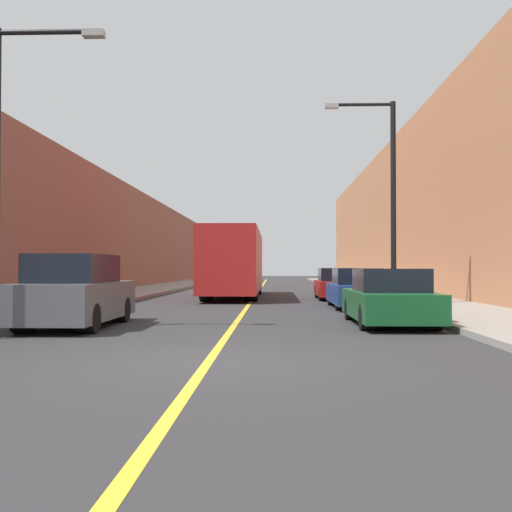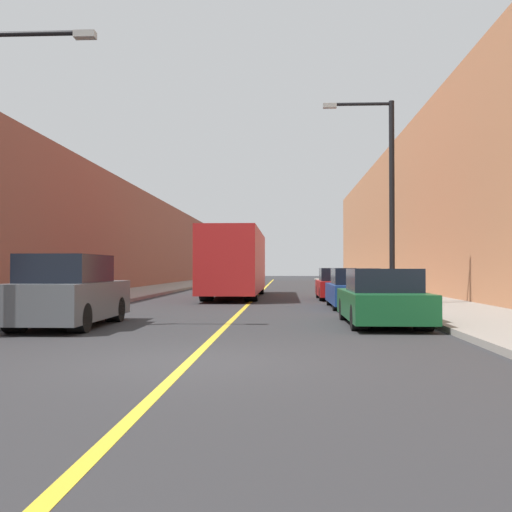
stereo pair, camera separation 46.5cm
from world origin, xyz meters
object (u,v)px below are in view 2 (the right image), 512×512
Objects in this scene: car_right_near at (382,299)px; car_right_far at (337,285)px; bus at (236,262)px; street_lamp_right at (386,188)px; car_right_mid at (354,290)px; parked_suv_left at (69,293)px.

car_right_near is 12.44m from car_right_far.
street_lamp_right is (6.17, -7.60, 2.66)m from bus.
street_lamp_right is (1.19, 0.14, 3.77)m from car_right_mid.
parked_suv_left is 0.98× the size of car_right_near.
car_right_near is 0.97× the size of car_right_mid.
car_right_far is at bearing 91.09° from car_right_mid.
car_right_near is 6.54m from car_right_mid.
street_lamp_right is (1.22, 6.68, 3.77)m from car_right_near.
bus reaches higher than car_right_mid.
parked_suv_left is at bearing -100.88° from bus.
bus is at bearing 129.08° from street_lamp_right.
bus is 2.43× the size of car_right_mid.
street_lamp_right reaches higher than car_right_near.
bus is at bearing 109.14° from car_right_near.
street_lamp_right is at bearing 6.86° from car_right_mid.
bus is 5.32m from car_right_far.
bus is at bearing 122.77° from car_right_mid.
bus is 15.16m from car_right_near.
parked_suv_left reaches higher than car_right_mid.
street_lamp_right reaches higher than bus.
bus is 2.50× the size of car_right_near.
car_right_near is at bearing -100.31° from street_lamp_right.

